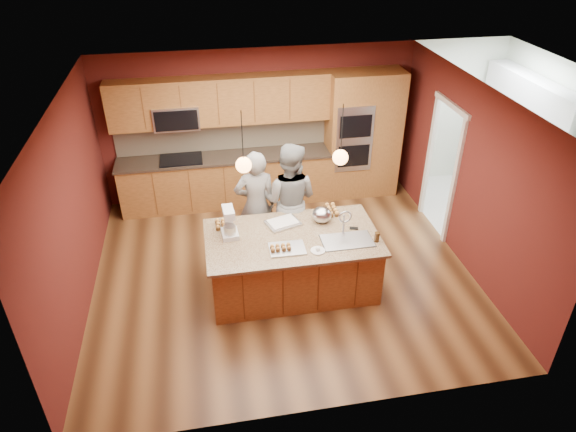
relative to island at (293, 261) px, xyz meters
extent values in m
plane|color=#432714|center=(-0.09, 0.38, -0.45)|extent=(5.50, 5.50, 0.00)
plane|color=white|center=(-0.09, 0.38, 2.25)|extent=(5.50, 5.50, 0.00)
plane|color=#551A16|center=(-0.09, 2.88, 0.90)|extent=(5.50, 0.00, 5.50)
plane|color=#551A16|center=(-0.09, -2.12, 0.90)|extent=(5.50, 0.00, 5.50)
plane|color=#551A16|center=(-2.84, 0.38, 0.90)|extent=(0.00, 5.00, 5.00)
plane|color=#551A16|center=(2.66, 0.38, 0.90)|extent=(0.00, 5.00, 5.00)
cube|color=brown|center=(-0.74, 2.58, 0.00)|extent=(3.70, 0.60, 0.90)
cube|color=black|center=(-0.74, 2.57, 0.47)|extent=(3.74, 0.64, 0.04)
cube|color=beige|center=(-0.74, 2.87, 0.77)|extent=(3.70, 0.03, 0.56)
cube|color=brown|center=(-0.74, 2.70, 1.45)|extent=(3.70, 0.36, 0.80)
cube|color=black|center=(-1.49, 2.56, 0.50)|extent=(0.72, 0.52, 0.03)
cube|color=#B5B8BD|center=(-1.49, 2.68, 1.23)|extent=(0.76, 0.40, 0.40)
cube|color=brown|center=(1.51, 2.58, 0.70)|extent=(0.80, 0.60, 2.30)
cube|color=#B5B8BD|center=(1.51, 2.28, 0.75)|extent=(0.66, 0.04, 1.20)
cube|color=brown|center=(2.16, 2.58, 0.70)|extent=(0.50, 0.60, 2.30)
plane|color=#BBBBB4|center=(3.56, 1.58, -0.45)|extent=(2.60, 2.60, 0.00)
plane|color=beige|center=(4.46, 1.58, 0.90)|extent=(0.00, 2.70, 2.70)
cube|color=silver|center=(4.26, 1.58, 1.50)|extent=(0.35, 2.40, 0.75)
cylinder|color=black|center=(-0.63, 0.00, 1.90)|extent=(0.01, 0.01, 0.70)
sphere|color=#EC994F|center=(-0.63, 0.00, 1.55)|extent=(0.20, 0.20, 0.20)
cylinder|color=black|center=(0.60, 0.00, 1.90)|extent=(0.01, 0.01, 0.70)
sphere|color=#EC994F|center=(0.60, 0.00, 1.55)|extent=(0.20, 0.20, 0.20)
cube|color=brown|center=(-0.02, 0.00, -0.03)|extent=(2.26, 1.22, 0.83)
cube|color=tan|center=(-0.02, 0.00, 0.40)|extent=(2.36, 1.32, 0.04)
cube|color=#B5B8BD|center=(0.69, -0.23, 0.34)|extent=(0.68, 0.40, 0.18)
imported|color=black|center=(-0.40, 0.92, 0.43)|extent=(0.64, 0.42, 1.75)
imported|color=slate|center=(0.11, 0.92, 0.47)|extent=(1.09, 0.99, 1.82)
cube|color=silver|center=(-0.85, 0.17, 0.46)|extent=(0.24, 0.30, 0.07)
cube|color=silver|center=(-0.85, 0.29, 0.63)|extent=(0.11, 0.09, 0.29)
cube|color=silver|center=(-0.85, 0.19, 0.79)|extent=(0.16, 0.29, 0.11)
cylinder|color=silver|center=(-0.85, 0.13, 0.53)|extent=(0.16, 0.16, 0.15)
cube|color=silver|center=(-0.09, 0.33, 0.44)|extent=(0.53, 0.46, 0.03)
cube|color=silver|center=(-0.09, 0.33, 0.46)|extent=(0.46, 0.38, 0.02)
cube|color=#B5B8BD|center=(-0.14, -0.28, 0.43)|extent=(0.47, 0.34, 0.02)
ellipsoid|color=silver|center=(0.47, 0.31, 0.53)|extent=(0.28, 0.28, 0.23)
cylinder|color=silver|center=(0.25, -0.39, 0.43)|extent=(0.19, 0.19, 0.01)
cylinder|color=#3B250F|center=(1.07, -0.31, 0.49)|extent=(0.07, 0.07, 0.14)
cube|color=black|center=(0.86, 0.04, 0.43)|extent=(0.13, 0.10, 0.01)
cube|color=silver|center=(4.12, 1.24, 0.09)|extent=(0.69, 0.71, 1.08)
cube|color=silver|center=(4.12, 1.96, 0.07)|extent=(0.83, 0.84, 1.04)
camera|label=1|loc=(-1.10, -5.66, 4.34)|focal=32.00mm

